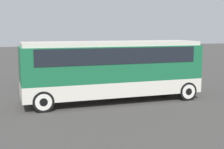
{
  "coord_description": "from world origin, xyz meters",
  "views": [
    {
      "loc": [
        -5.36,
        -15.65,
        3.8
      ],
      "look_at": [
        0.0,
        0.0,
        1.44
      ],
      "focal_mm": 50.0,
      "sensor_mm": 36.0,
      "label": 1
    }
  ],
  "objects": [
    {
      "name": "parked_car_near",
      "position": [
        4.92,
        7.04,
        0.66
      ],
      "size": [
        4.1,
        1.95,
        1.31
      ],
      "color": "maroon",
      "rests_on": "ground_plane"
    },
    {
      "name": "tour_bus",
      "position": [
        0.1,
        -0.0,
        1.92
      ],
      "size": [
        9.52,
        2.68,
        3.21
      ],
      "color": "silver",
      "rests_on": "ground_plane"
    },
    {
      "name": "parked_car_mid",
      "position": [
        -1.74,
        7.05,
        0.74
      ],
      "size": [
        4.45,
        1.97,
        1.47
      ],
      "color": "#7A6B5B",
      "rests_on": "ground_plane"
    },
    {
      "name": "ground_plane",
      "position": [
        0.0,
        0.0,
        0.0
      ],
      "size": [
        120.0,
        120.0,
        0.0
      ],
      "primitive_type": "plane",
      "color": "#423F3D"
    },
    {
      "name": "parked_car_far",
      "position": [
        2.67,
        4.69,
        0.66
      ],
      "size": [
        4.54,
        1.86,
        1.35
      ],
      "color": "black",
      "rests_on": "ground_plane"
    }
  ]
}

